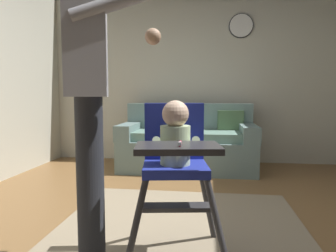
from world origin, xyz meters
name	(u,v)px	position (x,y,z in m)	size (l,w,h in m)	color
ground	(173,238)	(0.00, 0.00, -0.05)	(5.76, 6.49, 0.10)	brown
wall_far	(193,69)	(0.00, 2.47, 1.36)	(4.96, 0.06, 2.73)	beige
couch	(188,144)	(-0.03, 1.95, 0.33)	(1.75, 0.86, 0.86)	slate
high_chair	(175,151)	(0.06, -0.37, 0.65)	(0.69, 0.79, 0.94)	#333234
adult_standing	(90,91)	(-0.39, -0.51, 0.99)	(0.61, 0.49, 1.74)	#26282E
wall_clock	(241,26)	(0.67, 2.43, 1.95)	(0.34, 0.04, 0.34)	white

